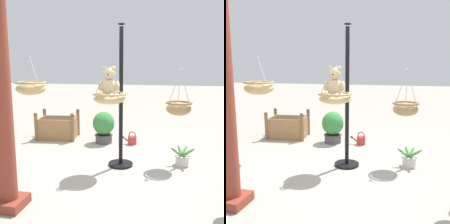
# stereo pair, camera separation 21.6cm
# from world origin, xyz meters

# --- Properties ---
(ground_plane) EXTENTS (40.00, 40.00, 0.00)m
(ground_plane) POSITION_xyz_m (0.00, 0.00, 0.00)
(ground_plane) COLOR #A8A093
(display_pole_central) EXTENTS (0.44, 0.44, 2.46)m
(display_pole_central) POSITION_xyz_m (-0.14, 0.02, 0.77)
(display_pole_central) COLOR black
(display_pole_central) RESTS_ON ground
(hanging_basket_with_teddy) EXTENTS (0.56, 0.56, 0.68)m
(hanging_basket_with_teddy) POSITION_xyz_m (0.01, 0.27, 1.25)
(hanging_basket_with_teddy) COLOR tan
(teddy_bear) EXTENTS (0.35, 0.31, 0.51)m
(teddy_bear) POSITION_xyz_m (0.01, 0.30, 1.47)
(teddy_bear) COLOR #D1B789
(hanging_basket_left_high) EXTENTS (0.46, 0.46, 0.81)m
(hanging_basket_left_high) POSITION_xyz_m (-1.12, -0.19, 1.05)
(hanging_basket_left_high) COLOR #A37F51
(hanging_basket_right_low) EXTENTS (0.56, 0.56, 0.70)m
(hanging_basket_right_low) POSITION_xyz_m (1.53, 0.07, 1.38)
(hanging_basket_right_low) COLOR tan
(wooden_planter_box) EXTENTS (1.03, 0.80, 0.69)m
(wooden_planter_box) POSITION_xyz_m (1.70, -1.48, 0.28)
(wooden_planter_box) COLOR #9E7047
(wooden_planter_box) RESTS_ON ground
(potted_plant_tall_leafy) EXTENTS (0.46, 0.45, 0.34)m
(potted_plant_tall_leafy) POSITION_xyz_m (-1.22, -0.19, 0.14)
(potted_plant_tall_leafy) COLOR beige
(potted_plant_tall_leafy) RESTS_ON ground
(potted_plant_small_succulent) EXTENTS (0.50, 0.50, 0.73)m
(potted_plant_small_succulent) POSITION_xyz_m (0.49, -1.30, 0.39)
(potted_plant_small_succulent) COLOR #4C4C51
(potted_plant_small_succulent) RESTS_ON ground
(watering_can) EXTENTS (0.35, 0.20, 0.30)m
(watering_can) POSITION_xyz_m (-0.16, -1.30, 0.10)
(watering_can) COLOR #B23333
(watering_can) RESTS_ON ground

